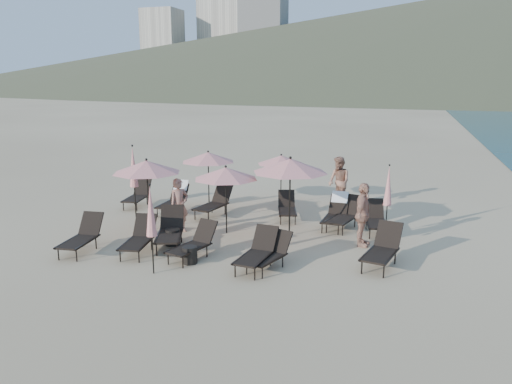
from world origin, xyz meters
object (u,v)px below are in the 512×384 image
(umbrella_closed_2, at_px, (133,167))
(lounger_7, at_px, (175,198))
(lounger_6, at_px, (138,195))
(side_table_1, at_px, (190,255))
(lounger_11, at_px, (344,214))
(side_table_0, at_px, (173,237))
(umbrella_open_4, at_px, (281,160))
(umbrella_closed_0, at_px, (151,212))
(lounger_10, at_px, (336,212))
(beachgoer_a, at_px, (179,206))
(lounger_8, at_px, (214,202))
(lounger_9, at_px, (287,207))
(umbrella_open_2, at_px, (290,166))
(lounger_12, at_px, (376,219))
(lounger_3, at_px, (194,243))
(umbrella_open_3, at_px, (208,157))
(umbrella_open_0, at_px, (147,167))
(umbrella_closed_1, at_px, (388,186))
(beachgoer_c, at_px, (363,215))
(umbrella_open_1, at_px, (226,173))
(lounger_0, at_px, (82,236))
(lounger_13, at_px, (257,251))
(lounger_1, at_px, (139,237))
(lounger_2, at_px, (170,230))
(lounger_5, at_px, (382,248))
(beachgoer_b, at_px, (339,182))
(lounger_4, at_px, (270,253))

(umbrella_closed_2, bearing_deg, lounger_7, 47.09)
(lounger_6, distance_m, side_table_1, 6.78)
(lounger_11, bearing_deg, side_table_0, -130.52)
(umbrella_open_4, height_order, umbrella_closed_0, umbrella_closed_0)
(lounger_10, height_order, umbrella_closed_2, umbrella_closed_2)
(lounger_10, xyz_separation_m, beachgoer_a, (-4.71, -2.03, 0.36))
(lounger_8, xyz_separation_m, umbrella_open_4, (1.90, 2.22, 1.30))
(lounger_9, xyz_separation_m, umbrella_open_2, (0.52, -1.86, 1.80))
(lounger_11, distance_m, umbrella_open_2, 2.69)
(lounger_12, bearing_deg, lounger_3, -150.36)
(lounger_12, bearing_deg, side_table_1, -147.18)
(lounger_3, height_order, umbrella_open_3, umbrella_open_3)
(lounger_3, xyz_separation_m, lounger_10, (3.30, 4.12, 0.08))
(lounger_11, relative_size, umbrella_open_0, 0.78)
(lounger_6, xyz_separation_m, umbrella_closed_1, (9.36, -1.01, 1.13))
(lounger_11, xyz_separation_m, beachgoer_c, (0.72, -1.68, 0.48))
(lounger_8, relative_size, umbrella_closed_2, 0.72)
(lounger_12, height_order, side_table_0, lounger_12)
(side_table_1, bearing_deg, umbrella_open_3, 107.41)
(lounger_12, bearing_deg, lounger_7, 166.07)
(lounger_12, relative_size, umbrella_open_1, 0.79)
(umbrella_open_1, distance_m, side_table_1, 3.29)
(lounger_0, xyz_separation_m, lounger_8, (2.17, 4.70, 0.02))
(lounger_9, distance_m, lounger_13, 4.80)
(lounger_1, height_order, umbrella_open_1, umbrella_open_1)
(lounger_1, distance_m, side_table_0, 1.09)
(lounger_2, bearing_deg, lounger_11, 15.53)
(side_table_0, relative_size, side_table_1, 1.05)
(lounger_3, height_order, umbrella_open_1, umbrella_open_1)
(lounger_5, relative_size, umbrella_closed_1, 0.83)
(lounger_5, bearing_deg, lounger_9, 145.71)
(lounger_7, bearing_deg, umbrella_open_2, -18.66)
(lounger_13, height_order, beachgoer_c, beachgoer_c)
(beachgoer_b, bearing_deg, lounger_1, -76.15)
(umbrella_open_0, distance_m, beachgoer_b, 7.44)
(lounger_6, relative_size, umbrella_open_1, 0.79)
(lounger_2, xyz_separation_m, lounger_5, (6.05, 0.18, -0.01))
(lounger_7, relative_size, side_table_1, 3.78)
(lounger_5, relative_size, lounger_13, 1.08)
(lounger_5, xyz_separation_m, umbrella_open_2, (-2.93, 1.80, 1.74))
(lounger_8, height_order, umbrella_closed_1, umbrella_closed_1)
(lounger_4, height_order, umbrella_closed_2, umbrella_closed_2)
(umbrella_open_2, relative_size, umbrella_closed_0, 1.08)
(lounger_7, bearing_deg, lounger_12, -3.23)
(lounger_5, distance_m, lounger_12, 3.01)
(beachgoer_a, bearing_deg, lounger_4, -84.19)
(umbrella_open_2, bearing_deg, umbrella_open_0, -170.92)
(lounger_9, xyz_separation_m, umbrella_closed_1, (3.42, -0.92, 1.15))
(lounger_6, bearing_deg, lounger_12, -12.64)
(lounger_2, bearing_deg, lounger_13, -37.57)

